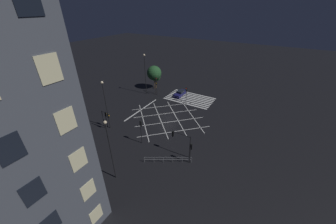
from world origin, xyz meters
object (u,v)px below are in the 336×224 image
Objects in this scene: traffic_light_median_north at (141,128)px; traffic_light_median_south at (186,92)px; traffic_light_se_main at (156,82)px; street_tree_far at (154,73)px; street_tree_near at (156,76)px; waiting_car at (180,93)px; traffic_light_nw_cross at (191,149)px; street_lamp_far at (105,99)px; traffic_light_ne_cross at (106,116)px; traffic_light_nw_main at (180,139)px; street_lamp_west at (145,67)px; traffic_light_se_cross at (157,85)px; street_lamp_east at (110,145)px; traffic_light_ne_main at (106,117)px.

traffic_light_median_south is at bearing 1.30° from traffic_light_median_north.
street_tree_far is at bearing 130.60° from traffic_light_se_main.
street_tree_far is at bearing 91.32° from street_tree_near.
waiting_car is (3.32, -20.49, -2.52)m from traffic_light_median_north.
street_lamp_far is (17.10, -0.47, 3.67)m from traffic_light_nw_cross.
street_lamp_far is (7.68, 17.52, 3.54)m from traffic_light_median_south.
traffic_light_median_north is at bearing -93.26° from traffic_light_ne_cross.
traffic_light_nw_main is at bearing 67.93° from traffic_light_nw_cross.
street_lamp_far reaches higher than traffic_light_median_north.
traffic_light_median_north is 1.32× the size of traffic_light_ne_cross.
street_lamp_far is 2.09× the size of waiting_car.
traffic_light_nw_cross is 27.20m from street_lamp_west.
street_tree_far is at bearing -47.42° from traffic_light_nw_main.
waiting_car is (-4.76, -20.06, -5.59)m from street_lamp_far.
traffic_light_se_main is 1.25× the size of traffic_light_nw_cross.
traffic_light_nw_main is 0.39× the size of street_lamp_west.
traffic_light_se_cross is at bearing -44.12° from traffic_light_se_main.
traffic_light_median_north is 20.91m from waiting_car.
traffic_light_se_cross is 1.05× the size of traffic_light_nw_cross.
waiting_car is at bearing -80.40° from street_lamp_east.
traffic_light_se_main is 3.97m from street_tree_near.
traffic_light_median_south is 11.95m from street_tree_near.
traffic_light_median_south is (-8.39, -17.45, 0.29)m from traffic_light_ne_cross.
traffic_light_nw_cross is at bearing 157.93° from traffic_light_nw_main.
traffic_light_nw_main is at bearing 22.94° from traffic_light_median_south.
street_tree_near is (0.07, -4.73, -3.86)m from street_lamp_west.
street_lamp_east is (-10.97, 26.27, 2.61)m from traffic_light_se_main.
traffic_light_ne_cross is 21.46m from street_tree_near.
traffic_light_se_main reaches higher than traffic_light_nw_cross.
traffic_light_ne_cross is 19.36m from traffic_light_median_south.
street_tree_near is (2.92, -21.24, 1.00)m from traffic_light_ne_cross.
street_tree_near is (11.71, -21.74, 0.24)m from traffic_light_median_north.
traffic_light_ne_main is at bearing 101.39° from street_lamp_far.
street_lamp_east reaches higher than street_tree_near.
street_lamp_far is (-0.71, 0.07, 3.83)m from traffic_light_ne_cross.
street_lamp_west is (2.85, -16.51, 4.86)m from traffic_light_ne_cross.
traffic_light_median_north is 1.24× the size of traffic_light_nw_cross.
traffic_light_ne_main is 16.99m from traffic_light_nw_cross.
street_tree_near is at bearing -98.52° from waiting_car.
traffic_light_ne_main is 0.82× the size of street_tree_near.
traffic_light_nw_cross is 20.31m from traffic_light_median_south.
street_lamp_far is at bearing 86.95° from traffic_light_median_north.
street_lamp_east reaches higher than waiting_car.
traffic_light_se_cross is 0.82× the size of waiting_car.
street_tree_near reaches higher than traffic_light_nw_main.
traffic_light_se_cross is at bearing -87.52° from street_lamp_far.
street_lamp_east reaches higher than street_tree_far.
street_lamp_far is at bearing 101.39° from traffic_light_ne_main.
traffic_light_nw_main is 27.42m from street_tree_far.
traffic_light_nw_cross is at bearing 178.42° from street_lamp_far.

